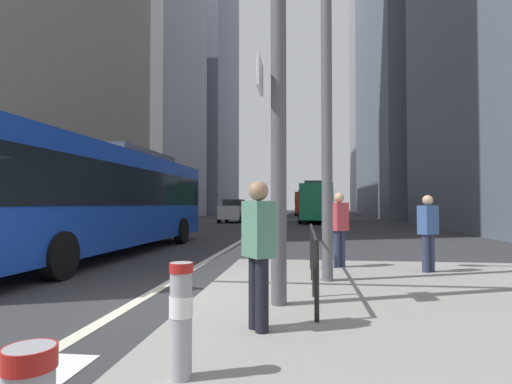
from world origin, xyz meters
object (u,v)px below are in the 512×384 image
Objects in this scene: bollard_left at (181,314)px; pedestrian_walking at (258,247)px; car_receding_near at (312,209)px; traffic_signal_gantry at (139,32)px; sedan_white_oncoming at (1,221)px; car_oncoming_mid at (234,211)px; street_lamp_post at (326,5)px; city_bus_red_receding at (315,201)px; pedestrian_far at (428,230)px; city_bus_blue_oncoming at (103,195)px; city_bus_red_distant at (306,202)px; pedestrian_waiting at (339,226)px.

bollard_left is 0.56× the size of pedestrian_walking.
car_receding_near is 39.92m from traffic_signal_gantry.
bollard_left is 1.47m from pedestrian_walking.
sedan_white_oncoming is 1.06× the size of car_receding_near.
car_oncoming_mid is 27.67m from street_lamp_post.
traffic_signal_gantry is (7.80, -7.03, 3.13)m from sedan_white_oncoming.
city_bus_red_receding reaches higher than pedestrian_far.
city_bus_red_receding is at bearing 88.96° from street_lamp_post.
sedan_white_oncoming reaches higher than pedestrian_far.
sedan_white_oncoming is (-4.14, 0.98, -0.85)m from city_bus_blue_oncoming.
pedestrian_far is (1.75, -36.55, 0.04)m from car_receding_near.
city_bus_red_receding is at bearing 93.46° from pedestrian_far.
car_oncoming_mid is 13.08m from car_receding_near.
car_receding_near is at bearing 87.55° from bollard_left.
sedan_white_oncoming is 2.74× the size of pedestrian_far.
bollard_left is at bearing -80.89° from car_oncoming_mid.
traffic_signal_gantry is at bearing -96.41° from city_bus_red_receding.
car_oncoming_mid is at bearing 97.07° from traffic_signal_gantry.
street_lamp_post is (-0.51, -28.04, 3.45)m from city_bus_red_receding.
street_lamp_post is 5.02× the size of pedestrian_far.
city_bus_red_receding is 9.78m from car_receding_near.
city_bus_red_receding is 1.33× the size of street_lamp_post.
sedan_white_oncoming reaches higher than pedestrian_walking.
city_bus_red_distant reaches higher than pedestrian_walking.
sedan_white_oncoming is 2.62× the size of pedestrian_walking.
city_bus_red_receding is 11.41× the size of bollard_left.
pedestrian_far is (1.78, -0.47, -0.04)m from pedestrian_waiting.
city_bus_red_distant reaches higher than pedestrian_waiting.
city_bus_red_receding is 6.40× the size of pedestrian_waiting.
city_bus_blue_oncoming reaches higher than car_receding_near.
car_receding_near is at bearing 85.34° from traffic_signal_gantry.
pedestrian_walking is (5.57, -7.23, -0.76)m from city_bus_blue_oncoming.
pedestrian_waiting is at bearing 48.22° from traffic_signal_gantry.
sedan_white_oncoming is at bearing -101.24° from car_oncoming_mid.
sedan_white_oncoming is 10.95m from traffic_signal_gantry.
traffic_signal_gantry reaches higher than car_oncoming_mid.
sedan_white_oncoming is 13.27m from bollard_left.
sedan_white_oncoming is at bearing 166.71° from city_bus_blue_oncoming.
city_bus_blue_oncoming is at bearing 147.39° from street_lamp_post.
traffic_signal_gantry is at bearing -147.95° from pedestrian_far.
sedan_white_oncoming and car_receding_near have the same top height.
sedan_white_oncoming is 13.36m from pedestrian_far.
city_bus_blue_oncoming is 2.84× the size of car_oncoming_mid.
car_receding_near is (11.03, 32.64, -0.00)m from sedan_white_oncoming.
traffic_signal_gantry is at bearing -92.91° from city_bus_red_distant.
car_oncoming_mid is at bearing 105.16° from pedestrian_waiting.
street_lamp_post reaches higher than traffic_signal_gantry.
pedestrian_walking reaches higher than bollard_left.
pedestrian_walking is (-0.93, -3.07, -4.21)m from street_lamp_post.
city_bus_red_distant is at bearing 82.17° from city_bus_blue_oncoming.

